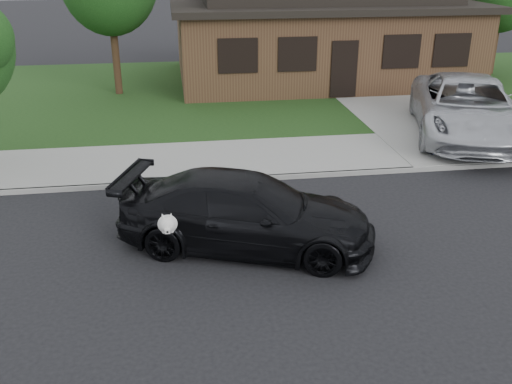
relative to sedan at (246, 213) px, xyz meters
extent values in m
plane|color=black|center=(1.13, -0.14, -0.72)|extent=(120.00, 120.00, 0.00)
cube|color=gray|center=(1.13, 4.86, -0.66)|extent=(60.00, 3.00, 0.12)
cube|color=gray|center=(1.13, 3.36, -0.66)|extent=(60.00, 0.12, 0.12)
cube|color=#193814|center=(1.13, 12.86, -0.66)|extent=(60.00, 13.00, 0.13)
cube|color=gray|center=(7.13, 9.86, -0.65)|extent=(4.50, 13.00, 0.14)
imported|color=black|center=(0.01, 0.00, 0.00)|extent=(5.36, 3.53, 1.44)
ellipsoid|color=white|center=(-1.50, -0.94, 0.33)|extent=(0.34, 0.40, 0.30)
sphere|color=white|center=(-1.50, -1.17, 0.43)|extent=(0.26, 0.26, 0.26)
cube|color=white|center=(-1.50, -1.30, 0.39)|extent=(0.09, 0.12, 0.08)
sphere|color=black|center=(-1.50, -1.36, 0.39)|extent=(0.04, 0.04, 0.04)
cone|color=white|center=(-1.56, -1.12, 0.57)|extent=(0.11, 0.11, 0.14)
cone|color=white|center=(-1.43, -1.12, 0.57)|extent=(0.11, 0.11, 0.14)
imported|color=silver|center=(7.44, 5.72, 0.29)|extent=(4.76, 6.88, 1.74)
cube|color=navy|center=(5.97, 4.51, -0.16)|extent=(0.65, 0.65, 0.88)
cube|color=navy|center=(5.97, 4.51, 0.33)|extent=(0.71, 0.71, 0.10)
cylinder|color=black|center=(5.78, 4.24, -0.53)|extent=(0.08, 0.14, 0.14)
cylinder|color=black|center=(6.17, 4.24, -0.53)|extent=(0.08, 0.14, 0.14)
cube|color=#422B1C|center=(5.13, 14.86, 0.91)|extent=(12.00, 8.00, 3.00)
cube|color=black|center=(5.13, 14.86, 2.53)|extent=(12.60, 8.60, 0.25)
cube|color=black|center=(5.13, 10.83, 0.51)|extent=(1.00, 0.06, 2.10)
cube|color=black|center=(1.13, 10.84, 1.11)|extent=(1.30, 0.05, 1.10)
cube|color=black|center=(3.33, 10.84, 1.11)|extent=(1.30, 0.05, 1.10)
cube|color=black|center=(7.33, 10.84, 1.11)|extent=(1.30, 0.05, 1.10)
cube|color=black|center=(9.33, 10.84, 1.11)|extent=(1.30, 0.05, 1.10)
cylinder|color=#332114|center=(-3.37, 12.86, 0.64)|extent=(0.28, 0.28, 2.48)
cylinder|color=#332114|center=(13.13, 14.36, 0.42)|extent=(0.28, 0.28, 2.03)
camera|label=1|loc=(-1.27, -9.89, 4.74)|focal=40.00mm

